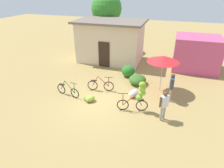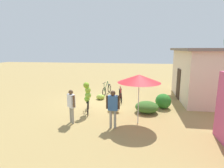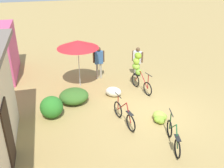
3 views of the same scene
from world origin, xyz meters
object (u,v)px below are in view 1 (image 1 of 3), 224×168
object	(u,v)px
banana_pile_on_ground	(89,99)
produce_sack	(134,93)
shop_pink	(196,53)
person_bystander	(172,85)
building_low	(111,41)
person_vendor	(164,103)
bicycle_leftmost	(68,90)
bicycle_center_loaded	(139,94)
bicycle_near_pile	(101,85)
tree_behind_building	(106,9)
market_umbrella	(163,59)

from	to	relation	value
banana_pile_on_ground	produce_sack	world-z (taller)	produce_sack
shop_pink	banana_pile_on_ground	bearing A→B (deg)	-130.19
banana_pile_on_ground	person_bystander	size ratio (longest dim) A/B	0.46
building_low	person_vendor	xyz separation A→B (m)	(5.00, -7.24, -0.76)
building_low	banana_pile_on_ground	size ratio (longest dim) A/B	7.33
banana_pile_on_ground	person_vendor	world-z (taller)	person_vendor
bicycle_leftmost	person_bystander	bearing A→B (deg)	12.68
produce_sack	person_vendor	distance (m)	2.54
banana_pile_on_ground	bicycle_center_loaded	bearing A→B (deg)	-1.41
bicycle_leftmost	bicycle_near_pile	world-z (taller)	bicycle_near_pile
bicycle_near_pile	produce_sack	xyz separation A→B (m)	(2.09, -0.13, -0.13)
building_low	bicycle_near_pile	distance (m)	5.71
tree_behind_building	bicycle_center_loaded	world-z (taller)	tree_behind_building
shop_pink	tree_behind_building	world-z (taller)	tree_behind_building
bicycle_leftmost	banana_pile_on_ground	distance (m)	1.44
person_bystander	banana_pile_on_ground	bearing A→B (deg)	-161.25
produce_sack	person_bystander	size ratio (longest dim) A/B	0.43
person_bystander	building_low	bearing A→B (deg)	134.61
bicycle_near_pile	person_bystander	bearing A→B (deg)	1.51
bicycle_near_pile	person_vendor	distance (m)	4.30
shop_pink	bicycle_leftmost	xyz separation A→B (m)	(-7.22, -6.69, -0.92)
building_low	tree_behind_building	size ratio (longest dim) A/B	1.04
building_low	bicycle_center_loaded	distance (m)	7.85
bicycle_near_pile	produce_sack	world-z (taller)	bicycle_near_pile
shop_pink	person_bystander	size ratio (longest dim) A/B	1.95
produce_sack	person_bystander	xyz separation A→B (m)	(2.01, 0.23, 0.78)
bicycle_leftmost	produce_sack	world-z (taller)	bicycle_leftmost
building_low	person_vendor	world-z (taller)	building_low
bicycle_leftmost	bicycle_center_loaded	world-z (taller)	bicycle_center_loaded
banana_pile_on_ground	produce_sack	distance (m)	2.58
market_umbrella	person_bystander	xyz separation A→B (m)	(0.65, -1.05, -1.05)
shop_pink	produce_sack	bearing A→B (deg)	-121.99
person_vendor	market_umbrella	bearing A→B (deg)	97.59
market_umbrella	person_bystander	size ratio (longest dim) A/B	1.36
shop_pink	banana_pile_on_ground	distance (m)	9.05
shop_pink	bicycle_near_pile	world-z (taller)	shop_pink
tree_behind_building	market_umbrella	size ratio (longest dim) A/B	2.39
tree_behind_building	banana_pile_on_ground	distance (m)	10.66
person_vendor	person_bystander	xyz separation A→B (m)	(0.25, 1.91, 0.07)
bicycle_near_pile	person_bystander	xyz separation A→B (m)	(4.11, 0.11, 0.65)
tree_behind_building	person_bystander	distance (m)	10.98
person_bystander	bicycle_near_pile	bearing A→B (deg)	-178.49
person_bystander	shop_pink	bearing A→B (deg)	74.39
bicycle_leftmost	produce_sack	xyz separation A→B (m)	(3.69, 1.05, -0.12)
bicycle_near_pile	bicycle_center_loaded	distance (m)	3.04
shop_pink	bicycle_leftmost	size ratio (longest dim) A/B	1.99
shop_pink	produce_sack	distance (m)	6.74
bicycle_near_pile	building_low	bearing A→B (deg)	101.90
shop_pink	bicycle_near_pile	bearing A→B (deg)	-135.52
produce_sack	tree_behind_building	bearing A→B (deg)	118.58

